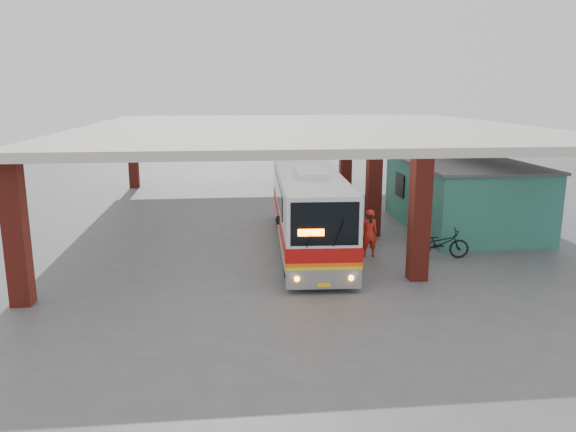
% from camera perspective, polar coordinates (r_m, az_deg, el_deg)
% --- Properties ---
extents(ground, '(90.00, 90.00, 0.00)m').
position_cam_1_polar(ground, '(21.79, 2.84, -4.12)').
color(ground, '#515154').
rests_on(ground, ground).
extents(brick_columns, '(20.10, 21.60, 4.35)m').
position_cam_1_polar(brick_columns, '(26.36, 4.29, 3.64)').
color(brick_columns, maroon).
rests_on(brick_columns, ground).
extents(canopy_roof, '(21.00, 23.00, 0.30)m').
position_cam_1_polar(canopy_roof, '(27.43, 1.87, 8.91)').
color(canopy_roof, beige).
rests_on(canopy_roof, brick_columns).
extents(shop_building, '(5.20, 8.20, 3.11)m').
position_cam_1_polar(shop_building, '(27.27, 17.30, 2.10)').
color(shop_building, '#2F7564').
rests_on(shop_building, ground).
extents(coach_bus, '(2.96, 11.54, 3.33)m').
position_cam_1_polar(coach_bus, '(22.76, 2.03, 0.91)').
color(coach_bus, silver).
rests_on(coach_bus, ground).
extents(motorcycle, '(2.26, 1.09, 1.14)m').
position_cam_1_polar(motorcycle, '(22.22, 15.20, -2.70)').
color(motorcycle, black).
rests_on(motorcycle, ground).
extents(pedestrian, '(0.70, 0.48, 1.86)m').
position_cam_1_polar(pedestrian, '(21.74, 8.22, -1.74)').
color(pedestrian, red).
rests_on(pedestrian, ground).
extents(red_chair, '(0.45, 0.45, 0.75)m').
position_cam_1_polar(red_chair, '(30.13, 8.85, 1.12)').
color(red_chair, '#B1121D').
rests_on(red_chair, ground).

